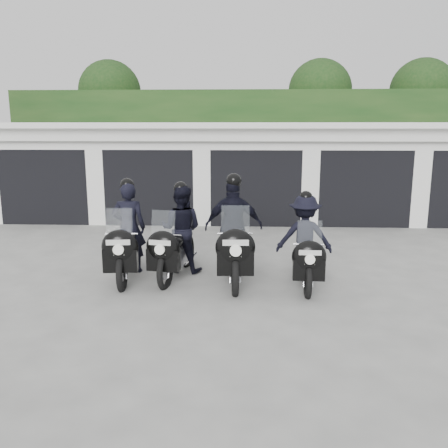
{
  "coord_description": "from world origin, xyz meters",
  "views": [
    {
      "loc": [
        -0.32,
        -8.08,
        2.87
      ],
      "look_at": [
        -0.7,
        0.68,
        1.05
      ],
      "focal_mm": 38.0,
      "sensor_mm": 36.0,
      "label": 1
    }
  ],
  "objects_px": {
    "police_bike_a": "(127,238)",
    "police_bike_d": "(305,243)",
    "police_bike_c": "(234,233)",
    "police_bike_b": "(178,235)"
  },
  "relations": [
    {
      "from": "police_bike_b",
      "to": "police_bike_c",
      "type": "height_order",
      "value": "police_bike_c"
    },
    {
      "from": "police_bike_a",
      "to": "police_bike_b",
      "type": "height_order",
      "value": "police_bike_a"
    },
    {
      "from": "police_bike_b",
      "to": "police_bike_d",
      "type": "bearing_deg",
      "value": 0.86
    },
    {
      "from": "police_bike_c",
      "to": "police_bike_d",
      "type": "bearing_deg",
      "value": -11.47
    },
    {
      "from": "police_bike_b",
      "to": "police_bike_c",
      "type": "xyz_separation_m",
      "value": [
        1.09,
        -0.17,
        0.08
      ]
    },
    {
      "from": "police_bike_c",
      "to": "police_bike_d",
      "type": "height_order",
      "value": "police_bike_c"
    },
    {
      "from": "police_bike_a",
      "to": "police_bike_c",
      "type": "relative_size",
      "value": 0.94
    },
    {
      "from": "police_bike_a",
      "to": "police_bike_b",
      "type": "xyz_separation_m",
      "value": [
        0.97,
        0.2,
        0.02
      ]
    },
    {
      "from": "police_bike_a",
      "to": "police_bike_d",
      "type": "height_order",
      "value": "police_bike_a"
    },
    {
      "from": "police_bike_b",
      "to": "police_bike_c",
      "type": "bearing_deg",
      "value": 0.83
    }
  ]
}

